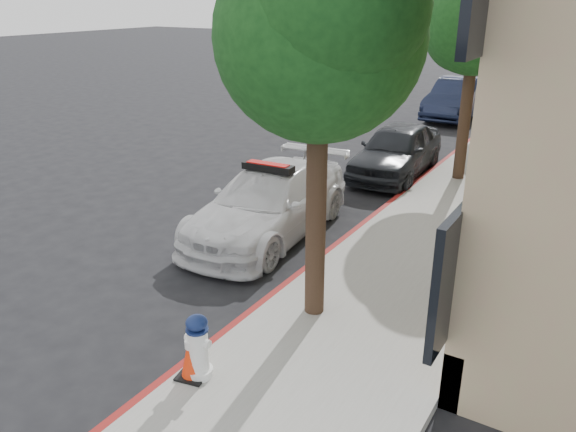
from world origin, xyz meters
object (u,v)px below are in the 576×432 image
Objects in this scene: police_car at (269,202)px; parked_car_far at (457,98)px; fire_hydrant at (198,347)px; traffic_cone at (191,353)px; parked_car_mid at (397,150)px.

police_car is 14.10m from parked_car_far.
fire_hydrant is at bearing -84.92° from parked_car_far.
parked_car_far reaches higher than traffic_cone.
parked_car_far is at bearing 92.22° from parked_car_mid.
fire_hydrant is (2.03, -18.73, -0.21)m from parked_car_far.
parked_car_far is (-0.81, 8.77, 0.06)m from parked_car_mid.
parked_car_mid is 5.99× the size of traffic_cone.
traffic_cone is (1.96, -18.79, -0.29)m from parked_car_far.
police_car is at bearing 111.82° from fire_hydrant.
fire_hydrant is at bearing 36.78° from traffic_cone.
parked_car_mid reaches higher than fire_hydrant.
police_car is at bearing 112.07° from traffic_cone.
parked_car_mid reaches higher than traffic_cone.
parked_car_mid is 10.09m from traffic_cone.
fire_hydrant is (1.22, -9.96, -0.14)m from parked_car_mid.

